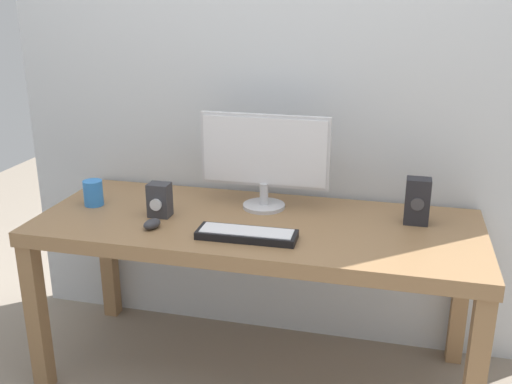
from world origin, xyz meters
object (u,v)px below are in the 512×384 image
(audio_controller, at_px, (160,200))
(mouse, at_px, (152,224))
(monitor, at_px, (265,157))
(desk, at_px, (256,239))
(keyboard_primary, at_px, (247,234))
(coffee_mug, at_px, (93,193))
(speaker_right, at_px, (417,201))

(audio_controller, bearing_deg, mouse, -80.53)
(monitor, distance_m, audio_controller, 0.46)
(desk, distance_m, keyboard_primary, 0.20)
(mouse, relative_size, audio_controller, 0.59)
(desk, bearing_deg, coffee_mug, 179.09)
(speaker_right, bearing_deg, coffee_mug, -174.99)
(mouse, bearing_deg, speaker_right, 33.73)
(audio_controller, bearing_deg, coffee_mug, 170.63)
(desk, xyz_separation_m, mouse, (-0.37, -0.17, 0.10))
(monitor, bearing_deg, keyboard_primary, -87.74)
(coffee_mug, bearing_deg, desk, -0.91)
(keyboard_primary, bearing_deg, coffee_mug, 165.35)
(monitor, relative_size, coffee_mug, 4.99)
(desk, distance_m, mouse, 0.42)
(monitor, distance_m, coffee_mug, 0.74)
(monitor, distance_m, keyboard_primary, 0.39)
(speaker_right, bearing_deg, mouse, -162.86)
(desk, distance_m, audio_controller, 0.42)
(mouse, xyz_separation_m, audio_controller, (-0.02, 0.13, 0.05))
(monitor, height_order, mouse, monitor)
(desk, relative_size, mouse, 21.54)
(speaker_right, bearing_deg, keyboard_primary, -153.19)
(monitor, relative_size, mouse, 6.61)
(audio_controller, bearing_deg, desk, 6.17)
(coffee_mug, bearing_deg, speaker_right, 5.01)
(desk, bearing_deg, audio_controller, -173.83)
(keyboard_primary, relative_size, mouse, 4.57)
(speaker_right, distance_m, coffee_mug, 1.33)
(desk, bearing_deg, monitor, 92.00)
(keyboard_primary, height_order, audio_controller, audio_controller)
(mouse, bearing_deg, audio_controller, 116.07)
(keyboard_primary, distance_m, coffee_mug, 0.75)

